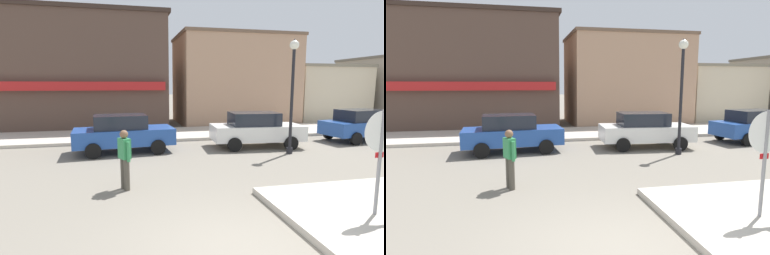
# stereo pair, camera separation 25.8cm
# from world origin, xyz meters

# --- Properties ---
(kerb_far) EXTENTS (80.00, 4.00, 0.15)m
(kerb_far) POSITION_xyz_m (0.00, 12.03, 0.07)
(kerb_far) COLOR beige
(kerb_far) RESTS_ON ground
(stop_sign) EXTENTS (0.82, 0.07, 2.30)m
(stop_sign) POSITION_xyz_m (3.07, 0.65, 1.52)
(stop_sign) COLOR gray
(stop_sign) RESTS_ON ground
(lamp_post) EXTENTS (0.36, 0.36, 4.54)m
(lamp_post) POSITION_xyz_m (4.60, 6.54, 2.96)
(lamp_post) COLOR black
(lamp_post) RESTS_ON ground
(parked_car_nearest) EXTENTS (4.13, 2.13, 1.56)m
(parked_car_nearest) POSITION_xyz_m (-1.99, 8.27, 0.81)
(parked_car_nearest) COLOR #234C9E
(parked_car_nearest) RESTS_ON ground
(parked_car_second) EXTENTS (4.13, 2.14, 1.56)m
(parked_car_second) POSITION_xyz_m (3.80, 8.07, 0.81)
(parked_car_second) COLOR white
(parked_car_second) RESTS_ON ground
(parked_car_third) EXTENTS (4.15, 2.17, 1.56)m
(parked_car_third) POSITION_xyz_m (9.62, 8.36, 0.81)
(parked_car_third) COLOR #234C9E
(parked_car_third) RESTS_ON ground
(pedestrian_crossing_near) EXTENTS (0.36, 0.53, 1.61)m
(pedestrian_crossing_near) POSITION_xyz_m (-1.93, 3.68, 0.87)
(pedestrian_crossing_near) COLOR #4C473D
(pedestrian_crossing_near) RESTS_ON ground
(building_corner_shop) EXTENTS (10.84, 7.71, 7.25)m
(building_corner_shop) POSITION_xyz_m (-4.50, 17.65, 3.63)
(building_corner_shop) COLOR brown
(building_corner_shop) RESTS_ON ground
(building_storefront_left_near) EXTENTS (8.34, 5.73, 6.25)m
(building_storefront_left_near) POSITION_xyz_m (5.97, 16.93, 3.13)
(building_storefront_left_near) COLOR tan
(building_storefront_left_near) RESTS_ON ground
(building_storefront_left_mid) EXTENTS (5.98, 7.35, 4.25)m
(building_storefront_left_mid) POSITION_xyz_m (13.43, 18.32, 2.13)
(building_storefront_left_mid) COLOR beige
(building_storefront_left_mid) RESTS_ON ground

